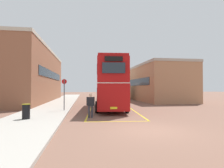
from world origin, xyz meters
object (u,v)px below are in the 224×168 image
(double_decker_bus, at_px, (110,84))
(pedestrian_boarding, at_px, (91,104))
(litter_bin, at_px, (26,111))
(bus_stop_sign, at_px, (64,92))
(single_deck_bus, at_px, (114,90))

(double_decker_bus, relative_size, pedestrian_boarding, 6.08)
(double_decker_bus, xyz_separation_m, pedestrian_boarding, (-2.14, -5.41, -1.51))
(pedestrian_boarding, height_order, litter_bin, pedestrian_boarding)
(double_decker_bus, bearing_deg, bus_stop_sign, -156.60)
(litter_bin, bearing_deg, bus_stop_sign, 65.98)
(pedestrian_boarding, bearing_deg, single_deck_bus, 76.29)
(double_decker_bus, xyz_separation_m, litter_bin, (-6.24, -6.14, -1.89))
(double_decker_bus, distance_m, single_deck_bus, 16.38)
(double_decker_bus, height_order, litter_bin, double_decker_bus)
(single_deck_bus, bearing_deg, litter_bin, -112.81)
(litter_bin, distance_m, bus_stop_sign, 4.81)
(litter_bin, height_order, bus_stop_sign, bus_stop_sign)
(single_deck_bus, xyz_separation_m, bus_stop_sign, (-7.44, -17.94, 0.15))
(single_deck_bus, distance_m, bus_stop_sign, 19.42)
(pedestrian_boarding, xyz_separation_m, litter_bin, (-4.10, -0.74, -0.38))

